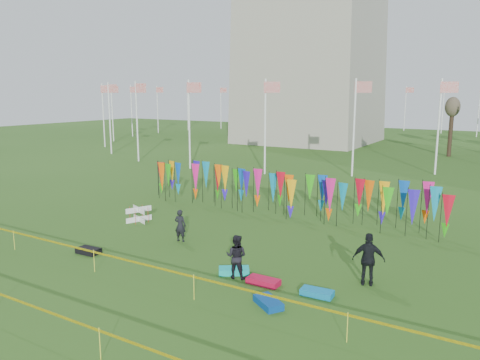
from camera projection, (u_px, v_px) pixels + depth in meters
The scene contains 14 objects.
ground at pixel (169, 264), 19.00m from camera, with size 160.00×160.00×0.00m, color #295016.
flagpole_ring at pixel (310, 113), 65.77m from camera, with size 57.40×56.16×8.00m.
banner_row at pixel (279, 187), 26.51m from camera, with size 18.64×0.64×2.48m.
caution_tape_near at pixel (126, 261), 17.18m from camera, with size 26.00×0.02×0.90m.
caution_tape_far at pixel (24, 304), 13.68m from camera, with size 26.00×0.02×0.90m.
box_kite at pixel (139, 214), 25.16m from camera, with size 0.75×0.75×0.83m.
person_left at pixel (180, 226), 21.81m from camera, with size 0.56×0.41×1.53m, color black.
person_mid at pixel (236, 256), 17.49m from camera, with size 0.81×0.50×1.68m, color black.
person_right at pixel (369, 259), 16.80m from camera, with size 1.14×0.65×1.95m, color black.
kite_bag_turquoise at pixel (234, 271), 18.02m from camera, with size 1.16×0.58×0.23m, color #0DC7BF.
kite_bag_blue at pixel (268, 302), 15.29m from camera, with size 1.11×0.58×0.23m, color #094292.
kite_bag_red at pixel (263, 281), 17.02m from camera, with size 1.20×0.55×0.22m, color red.
kite_bag_black at pixel (89, 251), 20.28m from camera, with size 1.03×0.59×0.24m, color black.
kite_bag_teal at pixel (317, 293), 16.06m from camera, with size 1.10×0.53×0.21m, color #0D82BE.
Camera 1 is at (11.80, -13.95, 6.88)m, focal length 35.00 mm.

